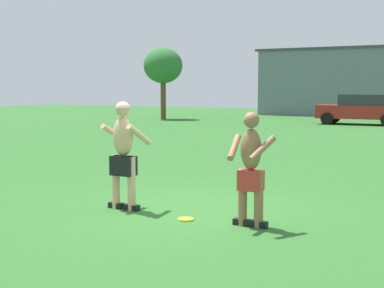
% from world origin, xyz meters
% --- Properties ---
extents(ground_plane, '(80.00, 80.00, 0.00)m').
position_xyz_m(ground_plane, '(0.00, 0.00, 0.00)').
color(ground_plane, '#2D6628').
extents(player_with_cap, '(0.64, 0.58, 1.76)m').
position_xyz_m(player_with_cap, '(-0.87, -0.54, 0.97)').
color(player_with_cap, black).
rests_on(player_with_cap, ground_plane).
extents(player_in_red, '(0.64, 0.55, 1.62)m').
position_xyz_m(player_in_red, '(1.36, -0.60, 0.84)').
color(player_in_red, black).
rests_on(player_in_red, ground_plane).
extents(frisbee, '(0.24, 0.24, 0.03)m').
position_xyz_m(frisbee, '(0.38, -0.71, 0.01)').
color(frisbee, yellow).
rests_on(frisbee, ground_plane).
extents(car_red_mid_lot, '(4.38, 2.19, 1.58)m').
position_xyz_m(car_red_mid_lot, '(-2.10, 22.21, 0.82)').
color(car_red_mid_lot, maroon).
rests_on(car_red_mid_lot, ground_plane).
extents(outbuilding_behind_lot, '(11.99, 4.22, 4.60)m').
position_xyz_m(outbuilding_behind_lot, '(-4.98, 31.12, 2.31)').
color(outbuilding_behind_lot, slate).
rests_on(outbuilding_behind_lot, ground_plane).
extents(tree_behind_players, '(2.38, 2.38, 4.36)m').
position_xyz_m(tree_behind_players, '(-13.86, 21.50, 3.23)').
color(tree_behind_players, brown).
rests_on(tree_behind_players, ground_plane).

